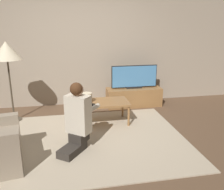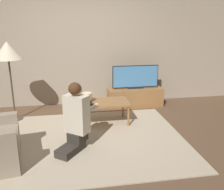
{
  "view_description": "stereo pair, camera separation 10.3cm",
  "coord_description": "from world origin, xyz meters",
  "px_view_note": "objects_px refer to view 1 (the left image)",
  "views": [
    {
      "loc": [
        -0.38,
        -3.58,
        1.83
      ],
      "look_at": [
        0.45,
        0.64,
        0.54
      ],
      "focal_mm": 40.0,
      "sensor_mm": 36.0,
      "label": 1
    },
    {
      "loc": [
        -0.28,
        -3.6,
        1.83
      ],
      "look_at": [
        0.45,
        0.64,
        0.54
      ],
      "focal_mm": 40.0,
      "sensor_mm": 36.0,
      "label": 2
    }
  ],
  "objects_px": {
    "tv": "(134,77)",
    "person_kneeling": "(78,118)",
    "coffee_table": "(102,104)",
    "table_lamp": "(87,97)",
    "floor_lamp": "(7,53)"
  },
  "relations": [
    {
      "from": "coffee_table",
      "to": "person_kneeling",
      "type": "distance_m",
      "value": 1.02
    },
    {
      "from": "tv",
      "to": "person_kneeling",
      "type": "bearing_deg",
      "value": -127.52
    },
    {
      "from": "person_kneeling",
      "to": "table_lamp",
      "type": "relative_size",
      "value": 5.54
    },
    {
      "from": "coffee_table",
      "to": "table_lamp",
      "type": "relative_size",
      "value": 5.3
    },
    {
      "from": "coffee_table",
      "to": "floor_lamp",
      "type": "distance_m",
      "value": 1.91
    },
    {
      "from": "tv",
      "to": "floor_lamp",
      "type": "relative_size",
      "value": 0.68
    },
    {
      "from": "table_lamp",
      "to": "coffee_table",
      "type": "bearing_deg",
      "value": -5.71
    },
    {
      "from": "person_kneeling",
      "to": "floor_lamp",
      "type": "bearing_deg",
      "value": -12.31
    },
    {
      "from": "coffee_table",
      "to": "floor_lamp",
      "type": "relative_size",
      "value": 0.64
    },
    {
      "from": "tv",
      "to": "table_lamp",
      "type": "bearing_deg",
      "value": -143.48
    },
    {
      "from": "tv",
      "to": "table_lamp",
      "type": "distance_m",
      "value": 1.39
    },
    {
      "from": "tv",
      "to": "floor_lamp",
      "type": "distance_m",
      "value": 2.57
    },
    {
      "from": "tv",
      "to": "coffee_table",
      "type": "distance_m",
      "value": 1.23
    },
    {
      "from": "tv",
      "to": "person_kneeling",
      "type": "relative_size",
      "value": 1.01
    },
    {
      "from": "person_kneeling",
      "to": "tv",
      "type": "bearing_deg",
      "value": -89.95
    }
  ]
}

